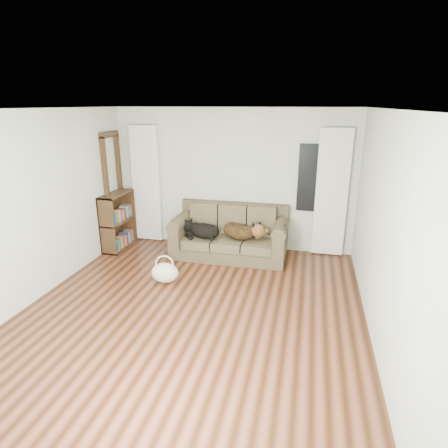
% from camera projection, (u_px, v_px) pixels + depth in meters
% --- Properties ---
extents(floor, '(5.00, 5.00, 0.00)m').
position_uv_depth(floor, '(193.00, 310.00, 5.06)').
color(floor, black).
rests_on(floor, ground).
extents(ceiling, '(5.00, 5.00, 0.00)m').
position_uv_depth(ceiling, '(188.00, 109.00, 4.26)').
color(ceiling, white).
rests_on(ceiling, ground).
extents(wall_back, '(4.50, 0.04, 2.60)m').
position_uv_depth(wall_back, '(232.00, 180.00, 6.97)').
color(wall_back, beige).
rests_on(wall_back, ground).
extents(wall_left, '(0.04, 5.00, 2.60)m').
position_uv_depth(wall_left, '(35.00, 207.00, 5.14)').
color(wall_left, beige).
rests_on(wall_left, ground).
extents(wall_right, '(0.04, 5.00, 2.60)m').
position_uv_depth(wall_right, '(383.00, 231.00, 4.17)').
color(wall_right, beige).
rests_on(wall_right, ground).
extents(curtain_left, '(0.55, 0.08, 2.25)m').
position_uv_depth(curtain_left, '(146.00, 184.00, 7.31)').
color(curtain_left, white).
rests_on(curtain_left, ground).
extents(curtain_right, '(0.55, 0.08, 2.25)m').
position_uv_depth(curtain_right, '(331.00, 194.00, 6.56)').
color(curtain_right, white).
rests_on(curtain_right, ground).
extents(window_pane, '(0.50, 0.03, 1.20)m').
position_uv_depth(window_pane, '(312.00, 178.00, 6.60)').
color(window_pane, black).
rests_on(window_pane, wall_back).
extents(door_casing, '(0.07, 0.60, 2.10)m').
position_uv_depth(door_casing, '(114.00, 192.00, 7.11)').
color(door_casing, '#301F11').
rests_on(door_casing, ground).
extents(sofa, '(2.02, 0.87, 0.83)m').
position_uv_depth(sofa, '(230.00, 232.00, 6.73)').
color(sofa, '#463B2E').
rests_on(sofa, floor).
extents(dog_black_lab, '(0.73, 0.65, 0.26)m').
position_uv_depth(dog_black_lab, '(202.00, 230.00, 6.74)').
color(dog_black_lab, black).
rests_on(dog_black_lab, sofa).
extents(dog_shepherd, '(0.80, 0.74, 0.29)m').
position_uv_depth(dog_shepherd, '(241.00, 231.00, 6.66)').
color(dog_shepherd, black).
rests_on(dog_shepherd, sofa).
extents(tv_remote, '(0.08, 0.19, 0.02)m').
position_uv_depth(tv_remote, '(284.00, 224.00, 6.28)').
color(tv_remote, black).
rests_on(tv_remote, sofa).
extents(tote_bag, '(0.50, 0.42, 0.31)m').
position_uv_depth(tote_bag, '(165.00, 272.00, 5.80)').
color(tote_bag, beige).
rests_on(tote_bag, floor).
extents(bookshelf, '(0.38, 0.87, 1.06)m').
position_uv_depth(bookshelf, '(118.00, 222.00, 7.12)').
color(bookshelf, '#301F11').
rests_on(bookshelf, floor).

